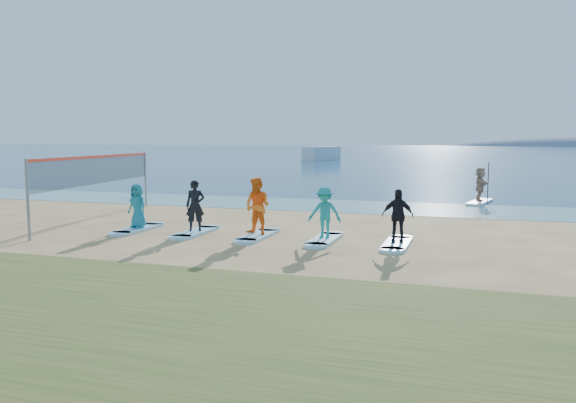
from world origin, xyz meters
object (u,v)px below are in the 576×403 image
(boat_offshore_a, at_px, (321,160))
(paddleboarder, at_px, (480,184))
(surfboard_0, at_px, (138,229))
(student_3, at_px, (325,213))
(student_0, at_px, (138,206))
(student_1, at_px, (195,206))
(surfboard_3, at_px, (325,239))
(surfboard_1, at_px, (196,232))
(student_4, at_px, (398,216))
(volleyball_net, at_px, (98,170))
(surfboard_2, at_px, (258,236))
(student_2, at_px, (257,206))
(surfboard_4, at_px, (397,244))
(paddleboard, at_px, (480,202))

(boat_offshore_a, bearing_deg, paddleboarder, -47.51)
(surfboard_0, xyz_separation_m, student_3, (6.54, -0.00, 0.83))
(student_0, distance_m, student_1, 2.18)
(surfboard_0, xyz_separation_m, surfboard_3, (6.54, 0.00, 0.00))
(surfboard_1, distance_m, student_3, 4.44)
(boat_offshore_a, height_order, student_3, student_3)
(student_0, relative_size, student_4, 0.96)
(volleyball_net, height_order, student_0, volleyball_net)
(student_0, bearing_deg, surfboard_2, 13.23)
(surfboard_0, xyz_separation_m, surfboard_2, (4.36, 0.00, 0.00))
(surfboard_1, height_order, student_1, student_1)
(surfboard_0, relative_size, student_2, 1.23)
(student_0, bearing_deg, student_1, 13.23)
(surfboard_1, relative_size, student_1, 1.32)
(paddleboarder, relative_size, surfboard_0, 0.74)
(surfboard_2, bearing_deg, volleyball_net, 166.77)
(volleyball_net, xyz_separation_m, surfboard_3, (9.34, -1.68, -1.86))
(surfboard_0, height_order, surfboard_1, same)
(surfboard_4, bearing_deg, paddleboarder, 78.85)
(surfboard_0, bearing_deg, student_4, -0.00)
(paddleboard, relative_size, surfboard_0, 1.36)
(volleyball_net, relative_size, student_4, 5.77)
(paddleboard, bearing_deg, student_3, -98.70)
(surfboard_3, bearing_deg, surfboard_2, 180.00)
(paddleboarder, bearing_deg, volleyball_net, 117.57)
(volleyball_net, xyz_separation_m, paddleboarder, (13.92, 10.50, -0.97))
(student_1, height_order, surfboard_3, student_1)
(student_1, bearing_deg, volleyball_net, 139.60)
(student_1, distance_m, student_3, 4.36)
(surfboard_2, relative_size, surfboard_3, 1.00)
(surfboard_1, distance_m, surfboard_3, 4.36)
(volleyball_net, distance_m, surfboard_2, 7.58)
(paddleboarder, height_order, surfboard_0, paddleboarder)
(surfboard_1, bearing_deg, student_4, -0.00)
(surfboard_1, xyz_separation_m, surfboard_4, (6.54, 0.00, 0.00))
(surfboard_3, bearing_deg, student_0, -180.00)
(surfboard_2, bearing_deg, paddleboard, 60.98)
(student_4, bearing_deg, student_2, 176.58)
(surfboard_1, bearing_deg, paddleboarder, 53.74)
(boat_offshore_a, xyz_separation_m, surfboard_2, (15.28, -65.45, 0.04))
(surfboard_1, xyz_separation_m, student_1, (0.00, -0.00, 0.88))
(boat_offshore_a, bearing_deg, student_3, -55.05)
(surfboard_4, xyz_separation_m, student_4, (0.00, -0.00, 0.82))
(student_3, bearing_deg, volleyball_net, 169.43)
(student_2, bearing_deg, surfboard_2, 105.62)
(boat_offshore_a, bearing_deg, surfboard_4, -53.28)
(student_3, bearing_deg, surfboard_2, 179.65)
(student_0, height_order, student_3, student_3)
(boat_offshore_a, bearing_deg, paddleboard, -47.51)
(boat_offshore_a, bearing_deg, student_1, -58.67)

